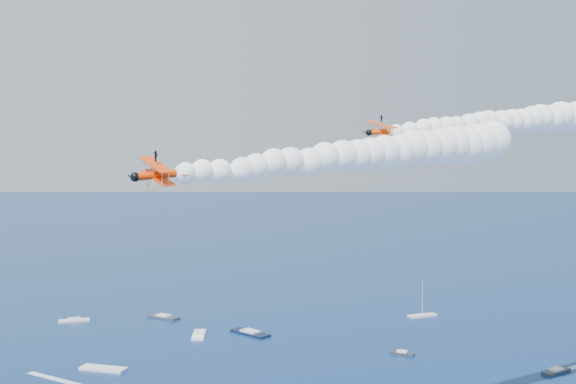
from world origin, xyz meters
name	(u,v)px	position (x,y,z in m)	size (l,w,h in m)	color
biplane_lead	(383,132)	(20.32, 39.72, 61.74)	(6.36, 7.14, 4.30)	#FF5105
biplane_trail	(160,175)	(-18.69, 19.95, 55.74)	(7.05, 7.91, 4.76)	#FF3805
smoke_trail_lead	(511,121)	(48.76, 45.39, 63.94)	(57.37, 16.54, 10.77)	white
smoke_trail_trail	(356,156)	(9.66, 26.05, 57.94)	(57.21, 17.31, 10.77)	white
spectator_boats	(189,374)	(1.37, 114.73, 0.35)	(211.62, 190.35, 0.70)	#303440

